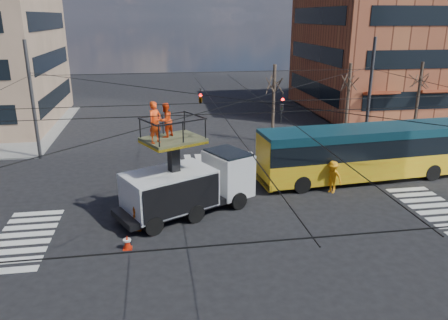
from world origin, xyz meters
TOP-DOWN VIEW (x-y plane):
  - ground at (0.00, 0.00)m, footprint 120.00×120.00m
  - sidewalk_ne at (21.00, 21.00)m, footprint 18.00×18.00m
  - crosswalks at (0.00, 0.00)m, footprint 22.40×22.40m
  - building_ne at (21.98, 23.98)m, footprint 20.06×16.06m
  - overhead_network at (-0.07, 0.40)m, footprint 24.24×24.24m
  - tree_a at (5.00, 13.50)m, footprint 2.00×2.00m
  - tree_b at (11.00, 13.50)m, footprint 2.00×2.00m
  - tree_c at (17.00, 13.50)m, footprint 2.00×2.00m
  - utility_truck at (-2.49, 1.68)m, footprint 7.29×5.18m
  - city_bus at (8.31, 4.70)m, footprint 13.14×3.64m
  - traffic_cone at (-5.41, -1.63)m, footprint 0.36×0.36m
  - worker_ground at (-5.02, 0.05)m, footprint 0.62×1.08m
  - flagger at (5.58, 2.96)m, footprint 1.26×1.36m

SIDE VIEW (x-z plane):
  - ground at x=0.00m, z-range 0.00..0.00m
  - crosswalks at x=0.00m, z-range 0.00..0.02m
  - sidewalk_ne at x=21.00m, z-range 0.00..0.12m
  - traffic_cone at x=-5.41m, z-range 0.00..0.63m
  - worker_ground at x=-5.02m, z-range 0.00..1.73m
  - flagger at x=5.58m, z-range 0.00..1.84m
  - city_bus at x=8.31m, z-range 0.13..3.33m
  - utility_truck at x=-2.49m, z-range -0.98..4.88m
  - overhead_network at x=-0.07m, z-range 0.29..8.29m
  - tree_a at x=5.00m, z-range 1.63..7.63m
  - tree_b at x=11.00m, z-range 1.63..7.63m
  - tree_c at x=17.00m, z-range 1.63..7.63m
  - building_ne at x=21.98m, z-range 0.00..14.00m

